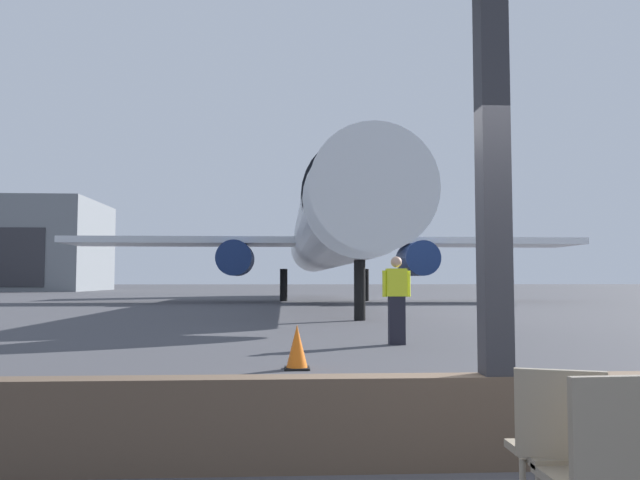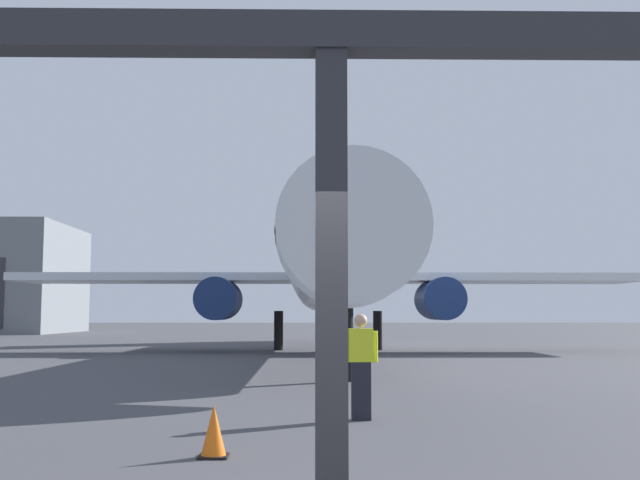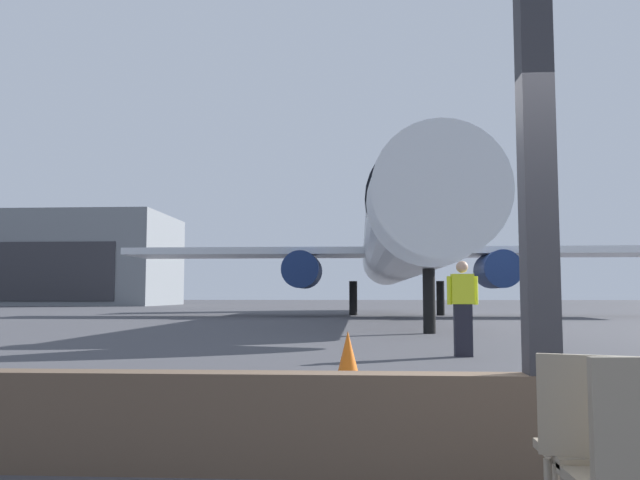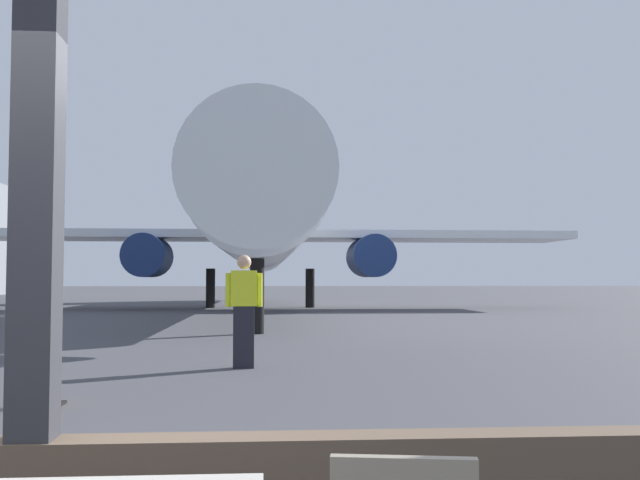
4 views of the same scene
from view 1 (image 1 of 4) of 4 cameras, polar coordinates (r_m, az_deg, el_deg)
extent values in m
plane|color=#424247|center=(44.39, -1.32, -5.21)|extent=(220.00, 220.00, 0.00)
cube|color=brown|center=(4.69, 15.70, -15.44)|extent=(8.65, 0.24, 0.63)
cube|color=#2D2D33|center=(4.61, 15.41, 1.80)|extent=(0.20, 0.20, 3.42)
cube|color=gray|center=(3.38, 20.82, -17.52)|extent=(0.40, 0.40, 0.04)
cube|color=gray|center=(3.15, 20.91, -14.47)|extent=(0.39, 0.18, 0.40)
cube|color=gray|center=(3.08, 23.59, -19.27)|extent=(0.40, 0.40, 0.04)
cube|color=gray|center=(2.87, 25.33, -15.44)|extent=(0.40, 0.06, 0.44)
cylinder|color=silver|center=(35.26, 0.61, 0.39)|extent=(3.65, 32.63, 3.65)
cone|color=silver|center=(17.81, 4.41, 4.28)|extent=(3.47, 2.60, 3.47)
cylinder|color=black|center=(19.69, 3.67, 3.97)|extent=(3.72, 0.90, 3.72)
cube|color=silver|center=(36.53, -11.65, -0.14)|extent=(13.59, 4.20, 0.36)
cube|color=silver|center=(37.51, 12.35, -0.22)|extent=(13.59, 4.20, 0.36)
cylinder|color=navy|center=(34.80, -7.63, -1.67)|extent=(1.90, 3.20, 1.90)
cylinder|color=navy|center=(35.47, 8.79, -1.69)|extent=(1.90, 3.20, 1.90)
cube|color=navy|center=(50.41, -0.52, 4.03)|extent=(0.36, 4.40, 5.20)
cylinder|color=black|center=(19.83, 3.60, -4.54)|extent=(0.36, 0.36, 1.89)
cylinder|color=black|center=(37.08, -3.30, -4.08)|extent=(0.44, 0.44, 1.89)
cylinder|color=black|center=(37.38, 4.10, -4.07)|extent=(0.44, 0.44, 1.89)
cube|color=black|center=(12.64, 6.94, -7.22)|extent=(0.32, 0.20, 0.95)
cube|color=yellow|center=(12.61, 6.92, -3.82)|extent=(0.40, 0.22, 0.55)
sphere|color=tan|center=(12.62, 6.91, -1.98)|extent=(0.22, 0.22, 0.22)
cylinder|color=yellow|center=(12.56, 5.86, -3.94)|extent=(0.09, 0.09, 0.52)
cylinder|color=yellow|center=(12.68, 7.97, -3.92)|extent=(0.09, 0.09, 0.52)
cone|color=orange|center=(9.18, -2.09, -9.63)|extent=(0.32, 0.32, 0.64)
cube|color=black|center=(9.22, -2.10, -11.50)|extent=(0.36, 0.36, 0.03)
cube|color=slate|center=(78.63, -26.77, -0.48)|extent=(20.94, 14.35, 9.96)
camera|label=2|loc=(1.48, 106.39, 18.75)|focal=43.38mm
camera|label=3|loc=(0.42, 66.39, -26.39)|focal=37.21mm
camera|label=4|loc=(2.65, 69.34, 0.26)|focal=41.97mm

